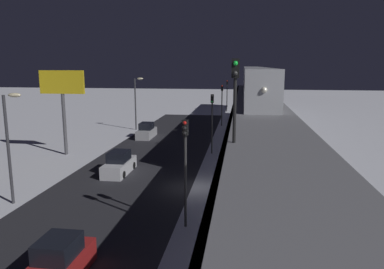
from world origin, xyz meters
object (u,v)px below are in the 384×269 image
Objects in this scene: sedan_red at (59,263)px; traffic_light_distant at (227,91)px; sedan_silver at (147,132)px; traffic_light_near at (185,158)px; traffic_light_far at (222,99)px; rail_signal at (235,86)px; traffic_light_mid at (212,115)px; subway_train at (254,78)px; commercial_billboard at (62,91)px; sedan_white at (119,164)px.

traffic_light_distant is at bearing 85.66° from sedan_red.
sedan_silver is 0.71× the size of traffic_light_near.
traffic_light_near is at bearing 90.00° from traffic_light_far.
sedan_red is (-4.60, 32.57, 0.00)m from sedan_silver.
rail_signal is 32.37m from sedan_silver.
sedan_silver is at bearing -39.90° from traffic_light_mid.
subway_train is 13.68× the size of sedan_red.
subway_train is 8.67× the size of traffic_light_near.
traffic_light_near is 0.72× the size of commercial_billboard.
traffic_light_near is (4.75, 35.40, -3.31)m from subway_train.
sedan_white is (10.31, -12.75, -7.67)m from rail_signal.
rail_signal is 11.29m from sedan_red.
rail_signal reaches higher than subway_train.
traffic_light_distant is (-7.50, -45.63, 3.41)m from sedan_white.
traffic_light_near is at bearing 90.00° from traffic_light_mid.
sedan_white is 16.38m from sedan_silver.
traffic_light_distant reaches higher than sedan_silver.
subway_train is at bearing -97.64° from traffic_light_near.
sedan_silver is at bearing 72.42° from traffic_light_distant.
sedan_red is 0.63× the size of traffic_light_far.
sedan_silver is 30.98m from traffic_light_distant.
commercial_billboard is at bearing 68.80° from traffic_light_distant.
sedan_silver is 28.14m from traffic_light_near.
traffic_light_mid is 1.00× the size of traffic_light_far.
traffic_light_near is 55.70m from traffic_light_distant.
traffic_light_mid is at bearing 90.00° from traffic_light_distant.
sedan_red is at bearing 25.24° from rail_signal.
rail_signal is at bearing 134.31° from commercial_billboard.
sedan_silver is 0.71× the size of traffic_light_mid.
traffic_light_mid is at bearing -82.48° from rail_signal.
traffic_light_near reaches higher than sedan_silver.
subway_train is 8.67× the size of traffic_light_far.
commercial_billboard is (15.41, 21.16, 2.63)m from traffic_light_far.
traffic_light_far is at bearing -85.97° from rail_signal.
traffic_light_distant is at bearing -111.20° from commercial_billboard.
rail_signal is at bearing 92.75° from traffic_light_distant.
commercial_billboard reaches higher than sedan_red.
traffic_light_mid is (-7.50, -8.50, 3.41)m from sedan_white.
rail_signal is 0.45× the size of commercial_billboard.
traffic_light_distant is at bearing -87.25° from rail_signal.
rail_signal is at bearing 94.03° from traffic_light_far.
rail_signal reaches higher than traffic_light_mid.
subway_train reaches higher than sedan_red.
traffic_light_far is 1.00× the size of traffic_light_distant.
subway_train is at bearing 103.16° from traffic_light_distant.
traffic_light_near is at bearing 126.70° from sedan_white.
sedan_white is 11.84m from traffic_light_mid.
traffic_light_distant is at bearing -99.33° from sedan_white.
sedan_white is 11.57m from commercial_billboard.
traffic_light_far is at bearing 83.81° from sedan_red.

